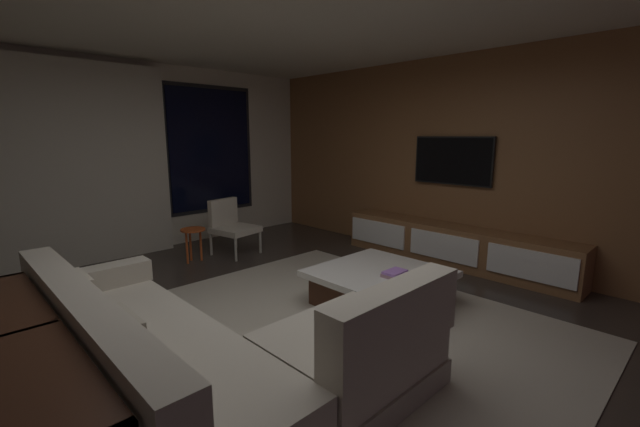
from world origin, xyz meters
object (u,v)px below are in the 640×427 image
Objects in this scene: coffee_table at (380,287)px; book_stack_on_coffee_table at (395,273)px; mounted_tv at (452,161)px; media_console at (455,247)px; sectional_couch at (204,357)px; console_table_behind_couch at (22,393)px; side_stool at (193,235)px; accent_chair_near_window at (231,224)px.

coffee_table is 0.28m from book_stack_on_coffee_table.
media_console is at bearing -132.46° from mounted_tv.
mounted_tv is (3.88, 0.43, 1.06)m from sectional_couch.
media_console is (1.72, 0.10, 0.06)m from coffee_table.
sectional_couch is at bearing -8.12° from console_table_behind_couch.
sectional_couch reaches higher than media_console.
side_stool is at bearing 133.38° from media_console.
sectional_couch reaches higher than book_stack_on_coffee_table.
mounted_tv reaches higher than sectional_couch.
book_stack_on_coffee_table is at bearing -77.30° from side_stool.
accent_chair_near_window is 3.09m from media_console.
mounted_tv reaches higher than coffee_table.
console_table_behind_couch is at bearing -137.28° from accent_chair_near_window.
book_stack_on_coffee_table is 2.87m from side_stool.
book_stack_on_coffee_table is 2.82m from accent_chair_near_window.
console_table_behind_couch is at bearing -178.79° from media_console.
media_console is at bearing -46.62° from side_stool.
side_stool is 0.22× the size of console_table_behind_couch.
media_console is (1.74, 0.29, -0.13)m from book_stack_on_coffee_table.
console_table_behind_couch is at bearing -130.69° from side_stool.
media_console is 1.13m from mounted_tv.
mounted_tv is at bearing 8.97° from coffee_table.
console_table_behind_couch is at bearing 176.07° from book_stack_on_coffee_table.
sectional_couch is 1.19× the size of console_table_behind_couch.
coffee_table is at bearing 3.62° from sectional_couch.
coffee_table is 2.70m from side_stool.
console_table_behind_couch is at bearing 171.88° from sectional_couch.
console_table_behind_couch is at bearing -176.48° from mounted_tv.
side_stool is at bearing 49.31° from console_table_behind_couch.
media_console is at bearing 3.40° from coffee_table.
media_console is at bearing 1.21° from console_table_behind_couch.
book_stack_on_coffee_table is 0.56× the size of side_stool.
sectional_couch reaches higher than accent_chair_near_window.
media_console is 4.62m from console_table_behind_couch.
sectional_couch reaches higher than console_table_behind_couch.
side_stool is at bearing 104.01° from coffee_table.
book_stack_on_coffee_table is at bearing -1.97° from sectional_couch.
accent_chair_near_window is at bearing 130.15° from mounted_tv.
media_console is at bearing 9.62° from book_stack_on_coffee_table.
accent_chair_near_window is 0.37× the size of console_table_behind_couch.
side_stool is at bearing 64.12° from sectional_couch.
mounted_tv reaches higher than media_console.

